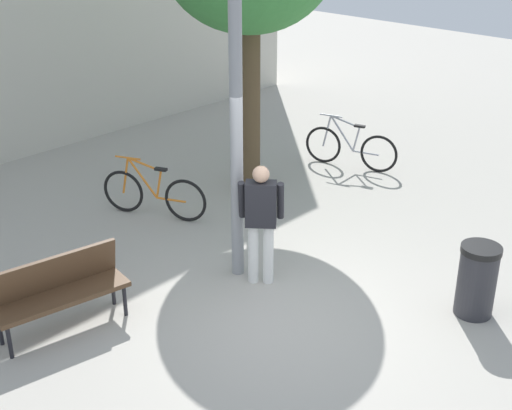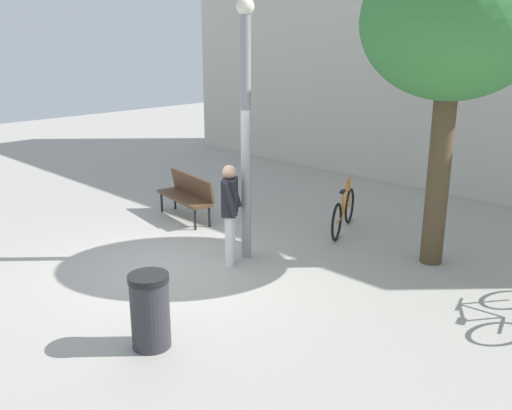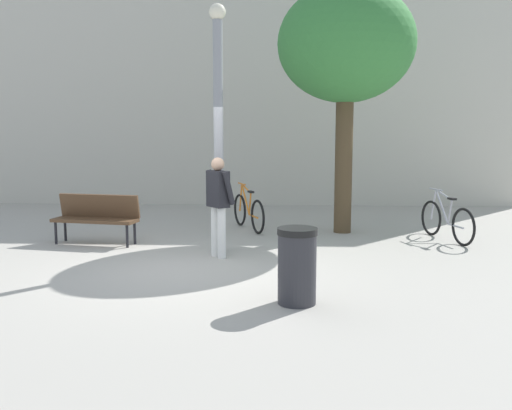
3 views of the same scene
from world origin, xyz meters
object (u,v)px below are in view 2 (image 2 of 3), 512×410
park_bench (187,193)px  person_by_lamppost (230,208)px  lamppost (246,121)px  bicycle_orange (344,212)px  plaza_tree (453,25)px  trash_bin (150,311)px

park_bench → person_by_lamppost: bearing=-23.1°
lamppost → park_bench: size_ratio=2.53×
bicycle_orange → plaza_tree: bearing=-6.7°
park_bench → lamppost: bearing=-14.9°
lamppost → person_by_lamppost: 1.41m
person_by_lamppost → bicycle_orange: person_by_lamppost is taller
lamppost → person_by_lamppost: bearing=-85.2°
lamppost → plaza_tree: size_ratio=0.84×
person_by_lamppost → trash_bin: (1.25, -2.46, -0.49)m
bicycle_orange → trash_bin: (0.91, -5.09, 0.09)m
trash_bin → bicycle_orange: bearing=100.2°
park_bench → trash_bin: (3.66, -3.48, -0.07)m
trash_bin → person_by_lamppost: bearing=116.9°
bicycle_orange → person_by_lamppost: bearing=-97.2°
trash_bin → plaza_tree: bearing=77.5°
park_bench → plaza_tree: plaza_tree is taller
person_by_lamppost → plaza_tree: size_ratio=0.33×
person_by_lamppost → lamppost: bearing=94.8°
person_by_lamppost → trash_bin: person_by_lamppost is taller
plaza_tree → lamppost: bearing=-139.5°
lamppost → bicycle_orange: bearing=80.7°
lamppost → person_by_lamppost: lamppost is taller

